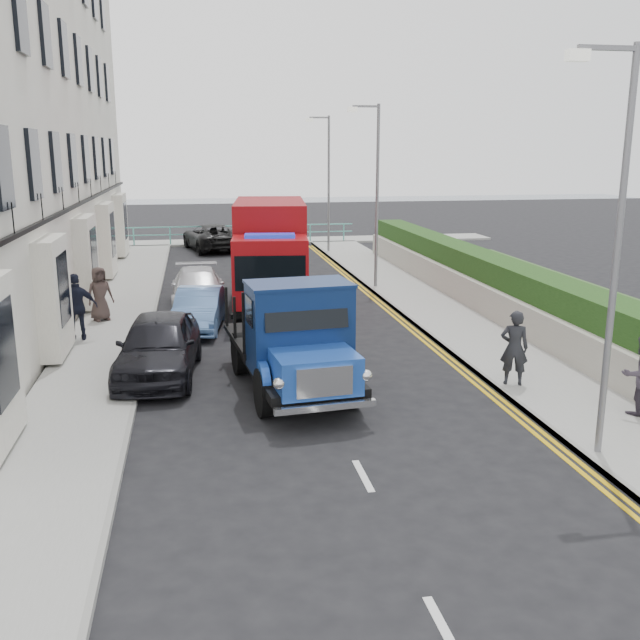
{
  "coord_description": "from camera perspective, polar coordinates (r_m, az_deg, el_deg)",
  "views": [
    {
      "loc": [
        -2.64,
        -12.77,
        5.38
      ],
      "look_at": [
        0.23,
        3.48,
        1.4
      ],
      "focal_mm": 40.0,
      "sensor_mm": 36.0,
      "label": 1
    }
  ],
  "objects": [
    {
      "name": "pedestrian_west_far",
      "position": [
        23.26,
        -17.21,
        2.02
      ],
      "size": [
        0.99,
        0.88,
        1.7
      ],
      "primitive_type": "imported",
      "rotation": [
        0.0,
        0.0,
        0.52
      ],
      "color": "#3D302C",
      "rests_on": "pavement_west"
    },
    {
      "name": "lamp_mid",
      "position": [
        27.66,
        4.36,
        10.66
      ],
      "size": [
        1.23,
        0.18,
        7.0
      ],
      "color": "slate",
      "rests_on": "ground"
    },
    {
      "name": "garden_east",
      "position": [
        24.31,
        14.11,
        2.53
      ],
      "size": [
        1.45,
        28.0,
        1.75
      ],
      "color": "#B2AD9E",
      "rests_on": "ground"
    },
    {
      "name": "parked_car_mid",
      "position": [
        21.99,
        -9.66,
        0.87
      ],
      "size": [
        1.82,
        3.91,
        1.24
      ],
      "primitive_type": "imported",
      "rotation": [
        0.0,
        0.0,
        -0.14
      ],
      "color": "#618DD0",
      "rests_on": "ground"
    },
    {
      "name": "pavement_east",
      "position": [
        23.78,
        9.78,
        0.43
      ],
      "size": [
        2.6,
        38.0,
        0.12
      ],
      "primitive_type": "cube",
      "color": "gray",
      "rests_on": "ground"
    },
    {
      "name": "lamp_near",
      "position": [
        12.82,
        22.33,
        6.36
      ],
      "size": [
        1.23,
        0.18,
        7.0
      ],
      "color": "slate",
      "rests_on": "ground"
    },
    {
      "name": "pedestrian_east_near",
      "position": [
        16.74,
        15.28,
        -2.15
      ],
      "size": [
        0.74,
        0.61,
        1.73
      ],
      "primitive_type": "imported",
      "rotation": [
        0.0,
        0.0,
        2.79
      ],
      "color": "black",
      "rests_on": "pavement_east"
    },
    {
      "name": "lamp_far",
      "position": [
        37.43,
        0.51,
        11.45
      ],
      "size": [
        1.23,
        0.18,
        7.0
      ],
      "color": "slate",
      "rests_on": "ground"
    },
    {
      "name": "bedford_lorry",
      "position": [
        15.55,
        -1.82,
        -2.08
      ],
      "size": [
        2.68,
        5.64,
        2.58
      ],
      "rotation": [
        0.0,
        0.0,
        0.1
      ],
      "color": "black",
      "rests_on": "ground"
    },
    {
      "name": "ground",
      "position": [
        14.11,
        1.57,
        -8.86
      ],
      "size": [
        120.0,
        120.0,
        0.0
      ],
      "primitive_type": "plane",
      "color": "black",
      "rests_on": "ground"
    },
    {
      "name": "parked_car_front",
      "position": [
        17.58,
        -12.78,
        -2.02
      ],
      "size": [
        2.21,
        4.62,
        1.53
      ],
      "primitive_type": "imported",
      "rotation": [
        0.0,
        0.0,
        -0.09
      ],
      "color": "black",
      "rests_on": "ground"
    },
    {
      "name": "pedestrian_west_near",
      "position": [
        21.04,
        -18.87,
        0.99
      ],
      "size": [
        1.16,
        0.61,
        1.89
      ],
      "primitive_type": "imported",
      "rotation": [
        0.0,
        0.0,
        3.28
      ],
      "color": "black",
      "rests_on": "pavement_west"
    },
    {
      "name": "parked_car_rear",
      "position": [
        25.22,
        -9.74,
        2.54
      ],
      "size": [
        1.86,
        4.47,
        1.29
      ],
      "primitive_type": "imported",
      "rotation": [
        0.0,
        0.0,
        0.01
      ],
      "color": "silver",
      "rests_on": "ground"
    },
    {
      "name": "pavement_west",
      "position": [
        22.56,
        -16.22,
        -0.63
      ],
      "size": [
        2.4,
        38.0,
        0.12
      ],
      "primitive_type": "cube",
      "color": "gray",
      "rests_on": "ground"
    },
    {
      "name": "red_lorry",
      "position": [
        24.64,
        -4.0,
        5.46
      ],
      "size": [
        3.05,
        7.09,
        3.61
      ],
      "rotation": [
        0.0,
        0.0,
        -0.11
      ],
      "color": "black",
      "rests_on": "ground"
    },
    {
      "name": "sea_plane",
      "position": [
        73.02,
        -8.0,
        9.21
      ],
      "size": [
        120.0,
        120.0,
        0.0
      ],
      "primitive_type": "plane",
      "color": "slate",
      "rests_on": "ground"
    },
    {
      "name": "seafront_railing",
      "position": [
        41.34,
        -6.31,
        6.82
      ],
      "size": [
        13.0,
        0.08,
        1.11
      ],
      "color": "#59B2A5",
      "rests_on": "ground"
    },
    {
      "name": "seafront_car_left",
      "position": [
        39.23,
        -8.66,
        6.58
      ],
      "size": [
        3.4,
        5.52,
        1.43
      ],
      "primitive_type": "imported",
      "rotation": [
        0.0,
        0.0,
        3.35
      ],
      "color": "black",
      "rests_on": "ground"
    },
    {
      "name": "promenade",
      "position": [
        42.19,
        -6.37,
        6.24
      ],
      "size": [
        30.0,
        2.5,
        0.12
      ],
      "primitive_type": "cube",
      "color": "gray",
      "rests_on": "ground"
    },
    {
      "name": "seafront_car_right",
      "position": [
        39.69,
        -4.38,
        6.82
      ],
      "size": [
        3.28,
        4.71,
        1.49
      ],
      "primitive_type": "imported",
      "rotation": [
        0.0,
        0.0,
        0.39
      ],
      "color": "#A8AAAD",
      "rests_on": "ground"
    }
  ]
}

